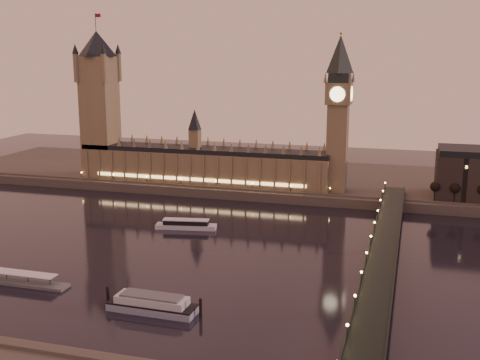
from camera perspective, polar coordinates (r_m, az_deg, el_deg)
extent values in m
plane|color=black|center=(307.94, -4.07, -6.44)|extent=(700.00, 700.00, 0.00)
cube|color=#423D35|center=(454.27, 6.77, 0.00)|extent=(560.00, 130.00, 6.00)
cube|color=brown|center=(427.05, -3.49, 1.20)|extent=(180.00, 26.00, 22.00)
cube|color=black|center=(424.84, -3.52, 2.87)|extent=(180.00, 22.00, 3.20)
cube|color=#FFCC7F|center=(415.83, -4.11, 0.04)|extent=(153.00, 0.25, 2.20)
cube|color=brown|center=(455.37, -13.11, 5.79)|extent=(22.00, 22.00, 88.00)
cone|color=black|center=(452.86, -13.44, 12.46)|extent=(31.68, 31.68, 18.00)
cylinder|color=black|center=(453.27, -13.54, 14.36)|extent=(0.44, 0.44, 12.00)
cube|color=maroon|center=(452.41, -13.32, 14.94)|extent=(4.00, 0.15, 2.50)
cube|color=brown|center=(402.19, 9.19, 2.98)|extent=(13.00, 13.00, 58.00)
cube|color=brown|center=(398.14, 9.37, 8.10)|extent=(16.00, 16.00, 14.00)
cylinder|color=#FFEAA5|center=(390.04, 9.22, 8.03)|extent=(9.60, 0.35, 9.60)
cylinder|color=#FFEAA5|center=(399.22, 8.19, 8.15)|extent=(0.35, 9.60, 9.60)
cube|color=black|center=(397.58, 9.42, 9.54)|extent=(13.00, 13.00, 6.00)
cone|color=black|center=(397.22, 9.50, 11.70)|extent=(17.68, 17.68, 24.00)
sphere|color=gold|center=(397.37, 9.56, 13.58)|extent=(2.00, 2.00, 2.00)
cube|color=black|center=(287.86, 13.45, -6.42)|extent=(13.00, 260.00, 2.00)
cube|color=black|center=(287.70, 12.21, -6.05)|extent=(0.60, 260.00, 1.00)
cube|color=black|center=(287.23, 14.73, -6.21)|extent=(0.60, 260.00, 1.00)
cylinder|color=black|center=(392.32, 17.81, -1.33)|extent=(0.70, 0.70, 8.95)
sphere|color=black|center=(391.30, 17.85, -0.67)|extent=(5.97, 5.97, 5.97)
cylinder|color=black|center=(393.07, 19.95, -1.46)|extent=(0.70, 0.70, 8.95)
sphere|color=black|center=(392.06, 20.00, -0.79)|extent=(5.97, 5.97, 5.97)
cube|color=silver|center=(340.38, -5.14, -4.41)|extent=(34.77, 13.26, 2.49)
cube|color=black|center=(339.68, -5.14, -4.01)|extent=(25.83, 10.39, 2.49)
cube|color=silver|center=(339.28, -5.15, -3.77)|extent=(26.55, 10.81, 0.45)
cube|color=#8897AE|center=(237.99, -8.33, -11.93)|extent=(34.96, 10.47, 2.83)
cube|color=black|center=(237.31, -8.34, -11.56)|extent=(34.96, 10.47, 0.54)
cube|color=silver|center=(236.64, -8.35, -11.19)|extent=(28.42, 9.25, 2.83)
cube|color=#595B5E|center=(235.94, -8.37, -10.79)|extent=(24.05, 8.08, 0.76)
cylinder|color=black|center=(246.51, -12.42, -10.64)|extent=(1.20, 1.20, 7.39)
cylinder|color=black|center=(230.64, -3.76, -12.02)|extent=(1.20, 1.20, 7.39)
cube|color=#595B5E|center=(278.62, -20.16, -9.08)|extent=(45.38, 7.56, 1.30)
cube|color=silver|center=(277.78, -20.41, -8.23)|extent=(36.74, 6.48, 0.32)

